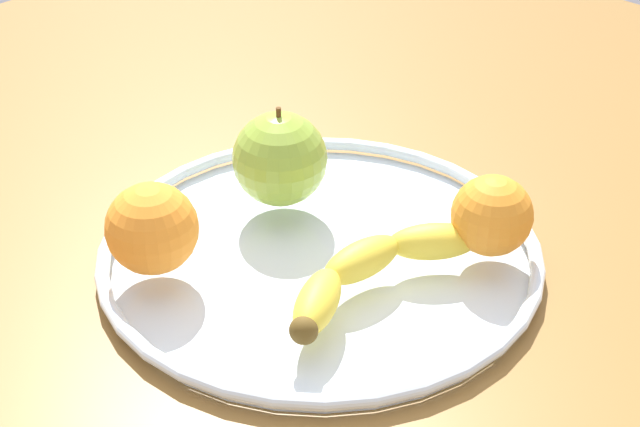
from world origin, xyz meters
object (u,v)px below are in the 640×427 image
(apple, at_px, (280,159))
(orange_front_left, at_px, (152,228))
(orange_back_left, at_px, (492,215))
(banana, at_px, (370,269))
(fruit_bowl, at_px, (320,252))

(apple, relative_size, orange_front_left, 1.23)
(apple, distance_m, orange_front_left, 0.14)
(orange_back_left, relative_size, orange_front_left, 0.90)
(banana, xyz_separation_m, apple, (-0.04, -0.14, 0.03))
(banana, bearing_deg, orange_front_left, -47.70)
(fruit_bowl, distance_m, apple, 0.09)
(apple, bearing_deg, orange_back_left, 110.20)
(apple, bearing_deg, fruit_bowl, 71.00)
(banana, xyz_separation_m, orange_front_left, (0.10, -0.14, 0.02))
(banana, distance_m, apple, 0.15)
(apple, height_order, orange_front_left, apple)
(banana, height_order, orange_front_left, orange_front_left)
(orange_front_left, bearing_deg, apple, 179.87)
(orange_front_left, bearing_deg, orange_back_left, 138.97)
(fruit_bowl, height_order, apple, apple)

